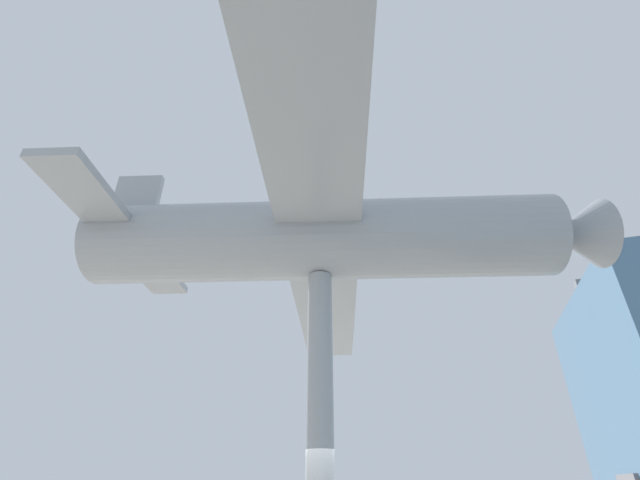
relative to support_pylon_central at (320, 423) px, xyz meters
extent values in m
cylinder|color=#999EA3|center=(0.00, 0.00, 0.00)|extent=(0.50, 0.50, 5.85)
cylinder|color=#93999E|center=(0.00, 0.00, 3.83)|extent=(4.17, 10.36, 1.80)
cube|color=#93999E|center=(0.00, 0.00, 3.83)|extent=(18.53, 6.15, 0.18)
cube|color=#93999E|center=(1.06, -4.37, 3.96)|extent=(6.03, 2.38, 0.18)
cube|color=#93999E|center=(1.06, -4.37, 4.88)|extent=(0.44, 1.11, 1.75)
cone|color=#93999E|center=(-1.34, 5.49, 3.83)|extent=(1.74, 1.40, 1.53)
sphere|color=black|center=(-1.51, 6.18, 3.83)|extent=(0.44, 0.44, 0.44)
camera|label=1|loc=(7.99, 2.33, -1.02)|focal=24.00mm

